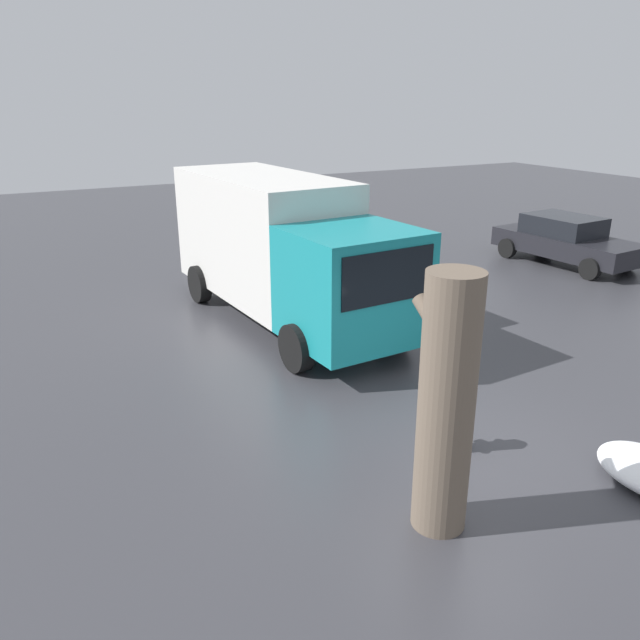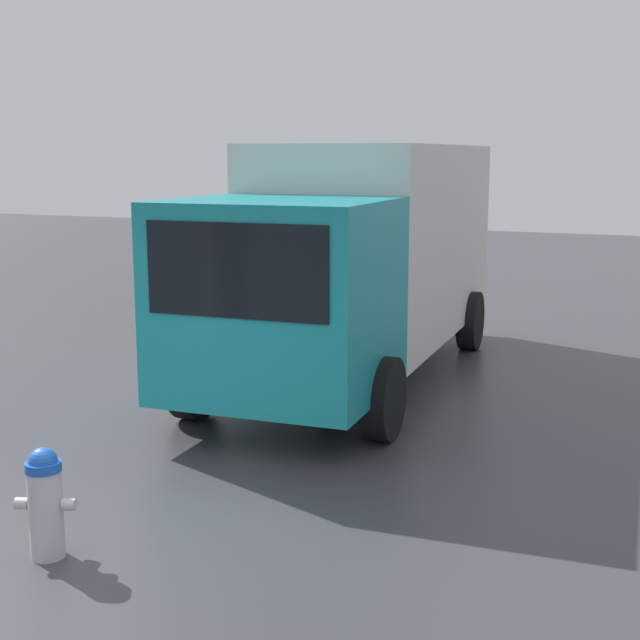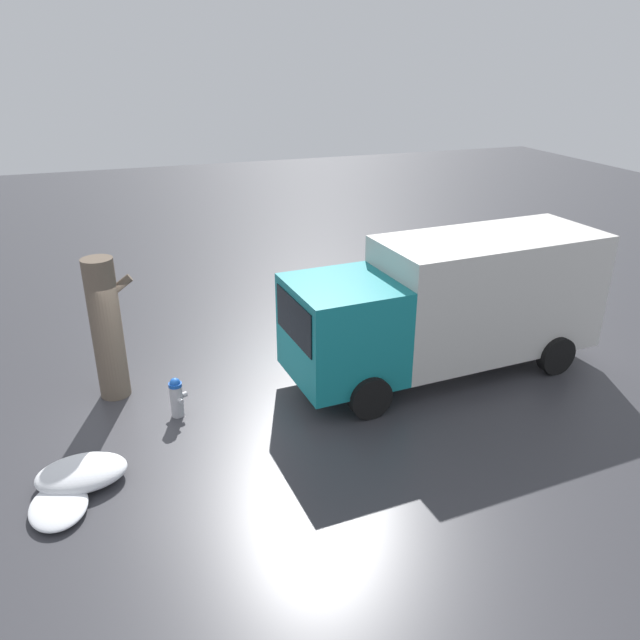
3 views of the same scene
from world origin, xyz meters
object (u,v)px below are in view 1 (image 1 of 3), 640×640
object	(u,v)px
tree_trunk	(446,405)
delivery_truck	(282,246)
pedestrian	(326,293)
parked_car	(566,240)
fire_hydrant	(463,421)

from	to	relation	value
tree_trunk	delivery_truck	bearing A→B (deg)	-10.33
pedestrian	tree_trunk	bearing A→B (deg)	156.36
parked_car	tree_trunk	bearing A→B (deg)	31.72
fire_hydrant	pedestrian	bearing A→B (deg)	-24.41
pedestrian	parked_car	bearing A→B (deg)	-84.87
tree_trunk	pedestrian	distance (m)	6.02
pedestrian	parked_car	distance (m)	9.51
fire_hydrant	delivery_truck	bearing A→B (deg)	-21.10
pedestrian	parked_car	size ratio (longest dim) A/B	0.42
delivery_truck	pedestrian	distance (m)	1.73
tree_trunk	parked_car	bearing A→B (deg)	-53.74
tree_trunk	delivery_truck	xyz separation A→B (m)	(7.35, -1.34, 0.13)
fire_hydrant	delivery_truck	distance (m)	6.32
fire_hydrant	tree_trunk	xyz separation A→B (m)	(-1.15, 1.31, 1.11)
tree_trunk	delivery_truck	size ratio (longest dim) A/B	0.42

